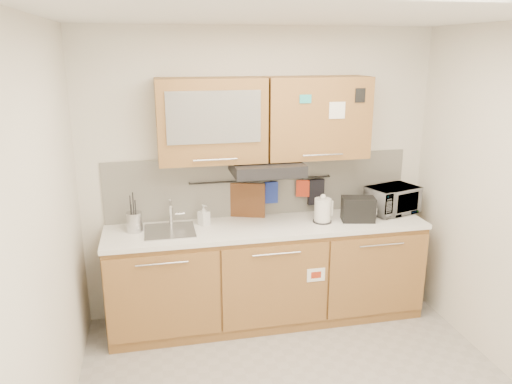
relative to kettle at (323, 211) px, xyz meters
name	(u,v)px	position (x,y,z in m)	size (l,w,h in m)	color
ceiling	(319,13)	(-0.49, -1.16, 1.58)	(3.20, 3.20, 0.00)	white
wall_back	(260,174)	(-0.49, 0.34, 0.28)	(3.20, 3.20, 0.00)	silver
wall_left	(43,251)	(-2.09, -1.16, 0.28)	(3.00, 3.00, 0.00)	silver
base_cabinet	(267,278)	(-0.49, 0.03, -0.62)	(2.80, 0.64, 0.88)	olive
countertop	(268,227)	(-0.49, 0.03, -0.12)	(2.82, 0.62, 0.04)	white
backsplash	(261,185)	(-0.49, 0.33, 0.18)	(2.80, 0.02, 0.56)	silver
upper_cabinets	(264,119)	(-0.50, 0.16, 0.81)	(1.82, 0.37, 0.70)	olive
range_hood	(267,168)	(-0.49, 0.09, 0.40)	(0.60, 0.46, 0.10)	black
sink	(170,231)	(-1.34, 0.05, -0.10)	(0.42, 0.40, 0.26)	silver
utensil_rail	(261,180)	(-0.49, 0.29, 0.24)	(0.02, 0.02, 1.30)	black
utensil_crock	(134,222)	(-1.63, 0.11, -0.02)	(0.18, 0.18, 0.34)	#B4B4B9
kettle	(323,211)	(0.00, 0.00, 0.00)	(0.19, 0.18, 0.26)	silver
toaster	(358,209)	(0.32, -0.03, 0.01)	(0.32, 0.23, 0.22)	black
microwave	(392,200)	(0.73, 0.12, 0.02)	(0.45, 0.31, 0.25)	#999999
soap_bottle	(204,215)	(-1.04, 0.15, -0.01)	(0.08, 0.08, 0.18)	#999999
cutting_board	(248,204)	(-0.62, 0.28, 0.02)	(0.32, 0.02, 0.39)	brown
oven_mitt	(271,192)	(-0.40, 0.28, 0.12)	(0.12, 0.03, 0.20)	navy
dark_pouch	(316,192)	(0.03, 0.28, 0.10)	(0.15, 0.04, 0.24)	black
pot_holder	(303,188)	(-0.10, 0.28, 0.14)	(0.13, 0.02, 0.16)	#BA3218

